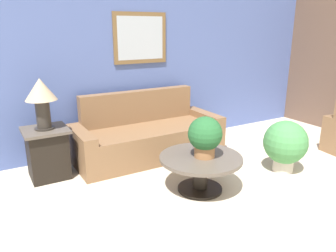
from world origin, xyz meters
TOP-DOWN VIEW (x-y plane):
  - wall_back at (-0.01, 3.40)m, footprint 7.80×0.09m
  - couch_main at (-0.64, 2.87)m, footprint 2.17×0.87m
  - coffee_table at (-0.61, 1.59)m, footprint 0.96×0.96m
  - side_table at (-2.07, 2.86)m, footprint 0.54×0.54m
  - table_lamp at (-2.07, 2.86)m, footprint 0.38×0.38m
  - potted_plant_on_table at (-0.58, 1.56)m, footprint 0.39×0.39m
  - potted_plant_floor at (0.66, 1.46)m, footprint 0.57×0.57m

SIDE VIEW (x-z plane):
  - couch_main at x=-0.64m, z-range -0.17..0.77m
  - coffee_table at x=-0.61m, z-range 0.10..0.52m
  - side_table at x=-2.07m, z-range 0.01..0.65m
  - potted_plant_floor at x=0.66m, z-range 0.04..0.74m
  - potted_plant_on_table at x=-0.58m, z-range 0.44..0.92m
  - table_lamp at x=-2.07m, z-range 0.75..1.38m
  - wall_back at x=-0.01m, z-range 0.01..2.61m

